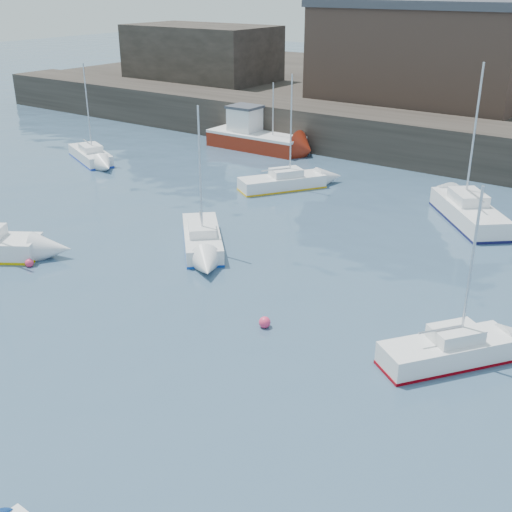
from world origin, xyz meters
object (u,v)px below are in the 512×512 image
Objects in this scene: sailboat_c at (448,350)px; sailboat_f at (468,212)px; buoy_far at (212,221)px; sailboat_e at (90,155)px; sailboat_h at (282,182)px; fishing_boat at (254,136)px; buoy_mid at (265,327)px; sailboat_b at (202,238)px; buoy_near at (30,266)px.

sailboat_f reaches higher than sailboat_c.
sailboat_c is at bearing -21.66° from buoy_far.
sailboat_e is 0.99× the size of sailboat_h.
sailboat_e is at bearing -170.71° from sailboat_h.
sailboat_c is at bearing -40.54° from sailboat_h.
sailboat_h is 15.63× the size of buoy_far.
fishing_boat is 17.45× the size of buoy_far.
sailboat_b is at bearing 146.05° from buoy_mid.
fishing_boat is at bearing 126.58° from buoy_mid.
sailboat_c is at bearing 10.34° from buoy_near.
fishing_boat is 1.12× the size of sailboat_b.
fishing_boat is 12.08m from sailboat_e.
sailboat_c reaches higher than fishing_boat.
sailboat_h reaches higher than sailboat_b.
fishing_boat is at bearing 117.79° from buoy_far.
buoy_near is at bearing -126.97° from sailboat_b.
fishing_boat is 0.94× the size of sailboat_f.
sailboat_e is 0.83× the size of sailboat_f.
buoy_far is (-10.97, -7.81, -0.57)m from sailboat_f.
buoy_near is 0.87× the size of buoy_far.
sailboat_e reaches higher than sailboat_c.
sailboat_c reaches higher than buoy_mid.
sailboat_h is 7.01m from buoy_far.
sailboat_c is 16.11m from buoy_far.
sailboat_h is at bearing 80.35° from buoy_near.
sailboat_h is (14.58, 2.39, 0.01)m from sailboat_e.
buoy_near is at bearing -169.66° from sailboat_c.
buoy_mid is (-2.29, -15.36, -0.57)m from sailboat_f.
sailboat_b reaches higher than sailboat_e.
fishing_boat is at bearing 160.71° from sailboat_f.
sailboat_e reaches higher than buoy_mid.
sailboat_c is (22.49, -20.23, -0.50)m from fishing_boat.
sailboat_c is 18.18m from buoy_near.
fishing_boat is 23.96m from buoy_near.
sailboat_c is 0.91× the size of sailboat_e.
sailboat_f is (25.72, 3.20, 0.13)m from sailboat_e.
buoy_near is (11.83, -13.82, -0.44)m from sailboat_e.
sailboat_f is at bearing 35.47° from buoy_far.
fishing_boat reaches higher than buoy_near.
buoy_far is at bearing -88.65° from sailboat_h.
buoy_mid is (-6.28, -1.61, -0.46)m from sailboat_c.
buoy_far is at bearing -144.53° from sailboat_f.
fishing_boat is 1.13× the size of sailboat_e.
buoy_far is (-14.96, 5.94, -0.46)m from sailboat_c.
sailboat_f is at bearing 49.54° from sailboat_b.
sailboat_e is 25.91m from sailboat_f.
buoy_far is at bearing 158.34° from sailboat_c.
buoy_near is at bearing -107.59° from buoy_far.
sailboat_f is 18.56× the size of buoy_mid.
buoy_near is at bearing -78.90° from fishing_boat.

